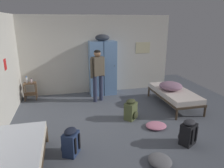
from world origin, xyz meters
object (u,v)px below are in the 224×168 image
Objects in this scene: shelf_unit at (30,89)px; bed_right at (174,94)px; bed_left_front at (15,155)px; lotion_bottle at (31,81)px; backpack_navy at (70,142)px; bedding_heap at (171,86)px; backpack_olive at (131,110)px; person_traveler at (98,71)px; clothes_pile_pink at (156,126)px; locker_bank at (103,67)px; backpack_black at (188,133)px; water_bottle at (27,80)px; clothes_pile_grey at (160,161)px.

shelf_unit reaches higher than bed_right.
lotion_bottle reaches higher than bed_left_front.
bedding_heap is at bearing 31.00° from backpack_navy.
bed_right is at bearing 27.72° from bed_left_front.
backpack_olive is (-1.47, -0.68, -0.35)m from bedding_heap.
bed_left_front is 1.15× the size of person_traveler.
bed_right is (4.07, 2.14, 0.00)m from bed_left_front.
backpack_olive reaches higher than bed_right.
bed_left_front is 0.98m from backpack_navy.
backpack_navy is (0.90, 0.36, -0.12)m from bed_left_front.
backpack_navy reaches higher than clothes_pile_pink.
lotion_bottle is (-0.18, 3.62, 0.26)m from bed_left_front.
locker_bank is 12.26× the size of lotion_bottle.
shelf_unit is at bearing 135.41° from backpack_black.
shelf_unit is at bearing 109.22° from backpack_navy.
person_traveler is 2.51m from clothes_pile_pink.
water_bottle reaches higher than clothes_pile_grey.
bed_right is at bearing 46.70° from clothes_pile_pink.
bed_left_front is at bearing 173.22° from clothes_pile_grey.
locker_bank is at bearing 66.86° from person_traveler.
bed_left_front is 3.45× the size of backpack_black.
backpack_navy is (1.23, -3.32, -0.41)m from water_bottle.
water_bottle is (-0.08, 0.02, 0.32)m from shelf_unit.
backpack_navy is (1.15, -3.30, -0.09)m from shelf_unit.
bedding_heap is 0.42× the size of person_traveler.
water_bottle is 0.43× the size of clothes_pile_pink.
bed_right is 2.73× the size of bedding_heap.
lotion_bottle reaches higher than clothes_pile_grey.
backpack_olive is at bearing -37.67° from shelf_unit.
bed_left_front is at bearing -177.10° from backpack_black.
water_bottle reaches higher than backpack_olive.
clothes_pile_grey is at bearing -123.52° from bed_right.
person_traveler is at bearing -16.41° from water_bottle.
backpack_olive is at bearing -67.49° from person_traveler.
clothes_pile_grey is (2.46, -0.29, -0.32)m from bed_left_front.
shelf_unit is 0.30× the size of bed_right.
backpack_olive is (0.62, -1.49, -0.74)m from person_traveler.
lotion_bottle is at bearing 135.17° from backpack_black.
lotion_bottle is (-4.16, 1.41, 0.04)m from bedding_heap.
backpack_olive is at bearing -158.90° from bed_right.
bedding_heap is 1.27× the size of backpack_olive.
clothes_pile_pink is (-0.33, 0.80, -0.21)m from backpack_black.
water_bottle is 0.16m from lotion_bottle.
locker_bank reaches higher than backpack_olive.
water_bottle is at bearing 161.18° from bedding_heap.
lotion_bottle is at bearing 108.34° from backpack_navy.
shelf_unit is at bearing 163.50° from person_traveler.
bed_right is at bearing 21.10° from backpack_olive.
backpack_olive is (0.34, -2.15, -0.71)m from locker_bank.
clothes_pile_grey is (-0.84, -0.46, -0.20)m from backpack_black.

